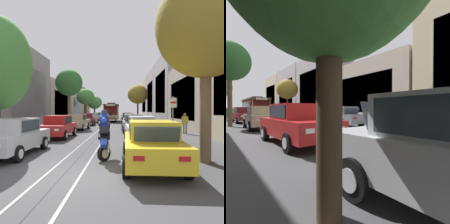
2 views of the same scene
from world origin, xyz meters
The scene contains 27 objects.
ground_plane centered at (0.00, 23.93, 0.00)m, with size 160.00×160.00×0.00m, color #424244.
trolley_track_rails centered at (0.00, 27.92, 0.00)m, with size 1.14×67.83×0.01m.
building_facade_left centered at (-10.61, 26.83, 4.01)m, with size 5.87×59.53×9.62m.
building_facade_right centered at (10.07, 28.84, 5.07)m, with size 4.64×59.53×10.89m.
parked_car_silver_near_left centered at (-2.99, 2.89, 0.80)m, with size 2.02×4.37×1.58m.
parked_car_red_second_left centered at (-2.81, 8.77, 0.80)m, with size 2.02×4.37×1.58m.
parked_car_beige_mid_left centered at (-2.74, 15.05, 0.80)m, with size 2.12×4.41×1.58m.
parked_car_maroon_fourth_left centered at (-2.83, 21.85, 0.80)m, with size 2.14×4.42×1.58m.
parked_car_silver_fifth_left centered at (-2.77, 28.12, 0.80)m, with size 2.06×4.39×1.58m.
parked_car_green_sixth_left centered at (-2.92, 35.12, 0.80)m, with size 2.02×4.37×1.58m.
parked_car_yellow_near_right centered at (2.77, 1.19, 0.80)m, with size 2.06×4.39×1.58m.
parked_car_white_second_right centered at (2.97, 7.07, 0.80)m, with size 2.09×4.40×1.58m.
parked_car_grey_mid_right centered at (2.78, 12.91, 0.80)m, with size 2.09×4.40×1.58m.
parked_car_silver_fourth_right centered at (2.85, 18.97, 0.80)m, with size 2.02×4.37×1.58m.
parked_car_black_fifth_right centered at (2.77, 24.46, 0.80)m, with size 2.05×4.38×1.58m.
parked_car_yellow_sixth_right centered at (2.80, 30.40, 0.80)m, with size 2.06×4.39×1.58m.
parked_car_maroon_far_right centered at (2.76, 36.56, 0.80)m, with size 2.09×4.40×1.58m.
street_tree_kerb_left_second centered at (-4.36, 18.09, 5.14)m, with size 3.13×3.07×6.72m.
street_tree_kerb_left_mid centered at (-4.63, 30.75, 4.33)m, with size 3.20×2.62×5.80m.
street_tree_kerb_left_fourth centered at (-4.70, 44.08, 3.88)m, with size 3.58×2.95×5.47m.
street_tree_kerb_right_near centered at (4.86, 1.84, 5.07)m, with size 3.71×3.70×7.05m.
street_tree_kerb_right_second centered at (4.51, 29.44, 4.67)m, with size 3.46×3.48×6.28m.
cable_car_trolley centered at (0.00, 31.83, 1.66)m, with size 2.60×9.14×3.28m.
motorcycle_with_rider centered at (1.06, 2.13, 1.02)m, with size 0.52×1.77×1.96m.
pedestrian_on_left_pavement centered at (7.06, 11.68, 0.97)m, with size 0.55×0.40×1.71m.
fire_hydrant centered at (4.42, 7.04, 0.42)m, with size 0.40×0.22×0.84m.
street_sign_post centered at (4.21, 4.07, 1.63)m, with size 0.36×0.08×2.62m.
Camera 1 is at (1.73, -6.11, 1.93)m, focal length 33.66 mm.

